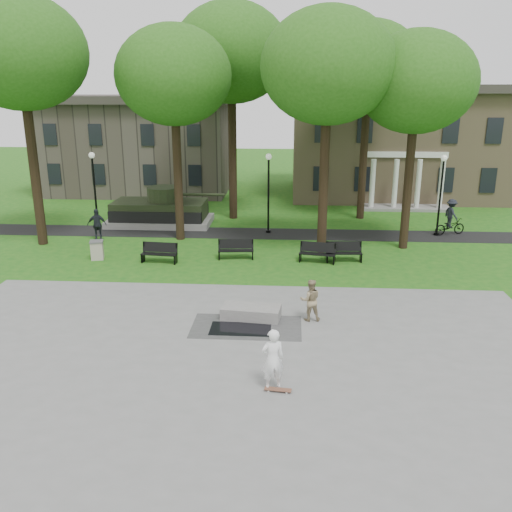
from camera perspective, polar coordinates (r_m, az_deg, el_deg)
The scene contains 27 objects.
ground at distance 21.17m, azimuth -1.52°, elevation -5.96°, with size 120.00×120.00×0.00m, color #185514.
plaza at distance 16.71m, azimuth -3.10°, elevation -12.68°, with size 22.00×16.00×0.02m, color gray.
footpath at distance 32.51m, azimuth 0.38°, elevation 2.38°, with size 44.00×2.60×0.01m, color black.
building_right at distance 46.28m, azimuth 14.19°, elevation 11.77°, with size 17.00×12.00×8.60m.
building_left at distance 47.87m, azimuth -12.07°, elevation 11.18°, with size 15.00×10.00×7.20m, color #4C443D.
tree_0 at distance 31.61m, azimuth -23.57°, elevation 18.96°, with size 6.80×6.80×12.97m.
tree_1 at distance 30.54m, azimuth -8.66°, elevation 18.21°, with size 6.20×6.20×11.63m.
tree_2 at distance 27.94m, azimuth 7.58°, elevation 19.10°, with size 6.60×6.60×12.16m.
tree_3 at distance 29.53m, azimuth 16.55°, elevation 17.06°, with size 6.00×6.00×11.19m.
tree_4 at distance 35.64m, azimuth -2.61°, elevation 20.52°, with size 7.20×7.20×13.50m.
tree_5 at distance 36.20m, azimuth 11.79°, elevation 19.00°, with size 6.40×6.40×12.44m.
lamp_left at distance 34.26m, azimuth -16.66°, elevation 7.20°, with size 0.36×0.36×4.73m.
lamp_mid at distance 32.18m, azimuth 1.32°, elevation 7.30°, with size 0.36×0.36×4.73m.
lamp_right at distance 33.31m, azimuth 18.90°, elevation 6.72°, with size 0.36×0.36×4.73m.
tank_monument at distance 35.19m, azimuth -10.01°, elevation 4.69°, with size 7.45×3.40×2.40m.
puddle at distance 19.74m, azimuth -1.65°, elevation -7.69°, with size 2.20×1.20×0.00m, color black.
concrete_block at distance 20.58m, azimuth -0.52°, elevation -5.92°, with size 2.20×1.00×0.45m, color gray.
skateboard at distance 16.00m, azimuth 2.33°, elevation -13.94°, with size 0.78×0.20×0.07m, color brown.
skateboarder at distance 15.71m, azimuth 1.76°, elevation -10.81°, with size 0.68×0.44×1.86m, color white.
friend_watching at distance 20.25m, azimuth 5.74°, elevation -4.63°, with size 0.78×0.61×1.61m, color #94835F.
pedestrian_walker at distance 32.12m, azimuth -16.40°, elevation 3.18°, with size 1.08×0.45×1.85m, color black.
cyclist at distance 34.06m, azimuth 19.79°, elevation 3.55°, with size 2.06×1.29×2.15m.
park_bench_0 at distance 27.41m, azimuth -10.14°, elevation 0.39°, with size 1.84×0.69×1.00m.
park_bench_1 at distance 27.60m, azimuth -2.12°, elevation 0.77°, with size 1.83×0.68×1.00m.
park_bench_2 at distance 27.18m, azimuth 6.46°, elevation 0.41°, with size 1.85×0.87×1.00m.
park_bench_3 at distance 27.51m, azimuth 9.24°, elevation 0.50°, with size 1.82×0.63×1.00m.
trash_bin at distance 28.67m, azimuth -16.39°, elevation 0.62°, with size 0.80×0.80×0.96m.
Camera 1 is at (1.82, -19.38, 8.33)m, focal length 38.00 mm.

